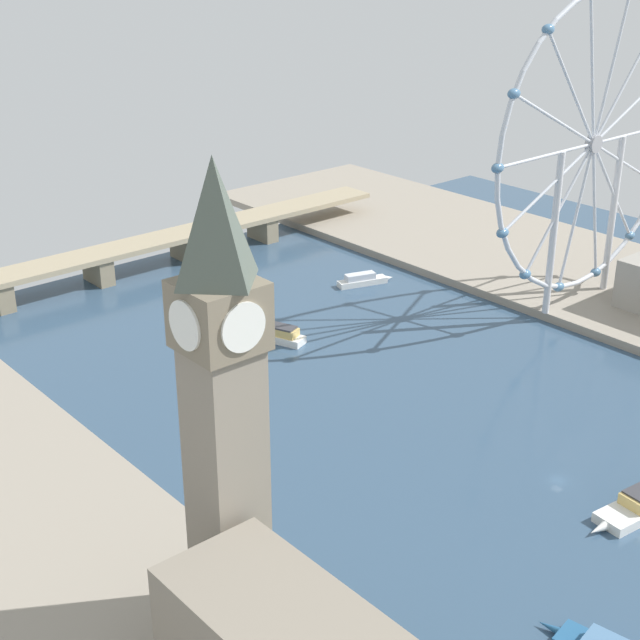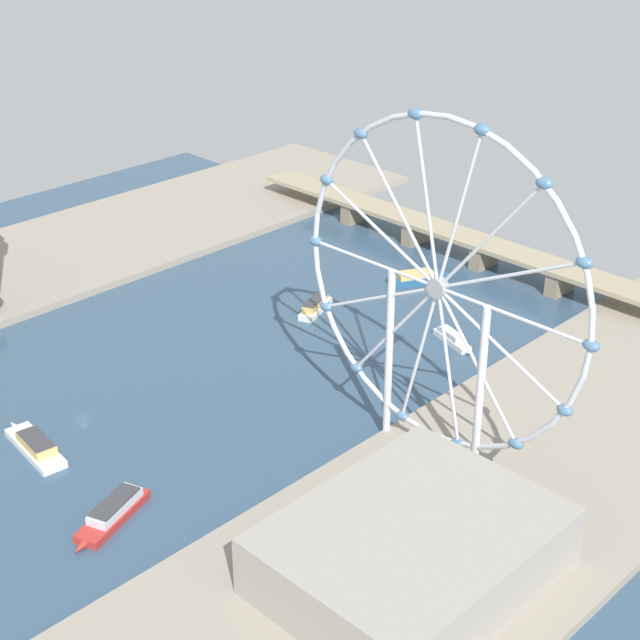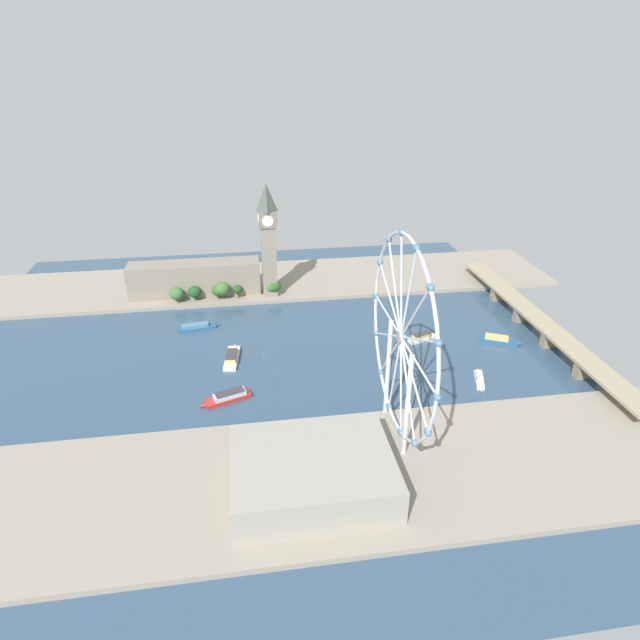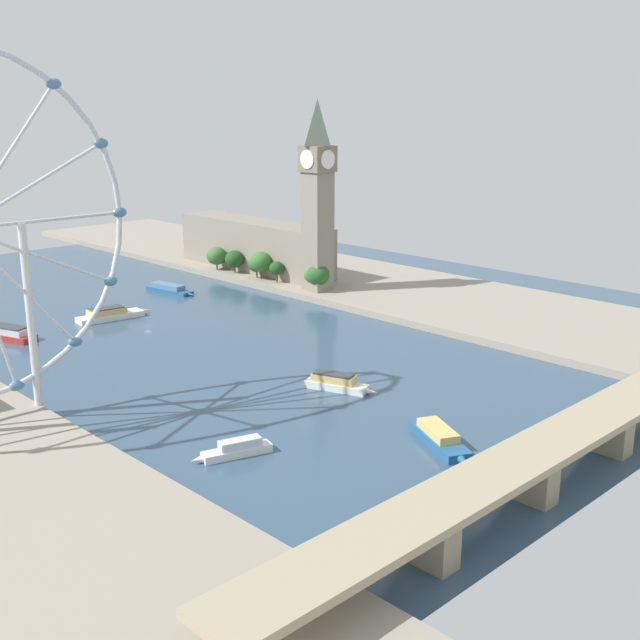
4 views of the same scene
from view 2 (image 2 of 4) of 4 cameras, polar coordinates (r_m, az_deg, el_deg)
name	(u,v)px [view 2 (image 2 of 4)]	position (r m, az deg, el deg)	size (l,w,h in m)	color
ground_plane	(83,419)	(335.84, -13.64, -5.61)	(416.58, 416.58, 0.00)	#334C66
riverbank_right	(355,600)	(256.94, 2.04, -16.00)	(90.00, 520.00, 3.00)	gray
ferris_wheel	(438,290)	(280.36, 6.88, 1.72)	(103.30, 3.20, 105.92)	silver
riverside_hall	(412,550)	(256.59, 5.38, -13.21)	(55.75, 72.01, 17.01)	gray
river_bridge	(450,236)	(450.38, 7.56, 4.88)	(228.58, 16.08, 11.85)	tan
tour_boat_1	(316,306)	(395.39, -0.26, 0.82)	(13.15, 24.76, 5.58)	white
tour_boat_2	(35,445)	(322.22, -16.26, -7.02)	(34.34, 11.35, 5.56)	white
tour_boat_3	(113,513)	(288.24, -11.98, -10.92)	(16.37, 31.04, 5.58)	#B22D28
tour_boat_4	(418,277)	(423.51, 5.74, 2.49)	(18.24, 29.16, 4.86)	#235684
tour_boat_5	(453,339)	(374.58, 7.73, -1.09)	(22.51, 10.14, 4.62)	white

